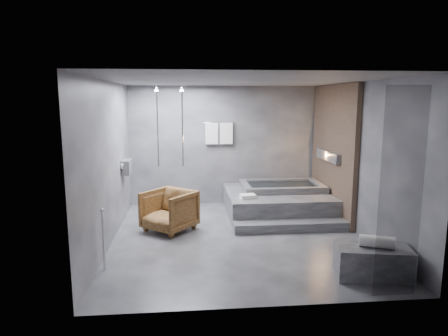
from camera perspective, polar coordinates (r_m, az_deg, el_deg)
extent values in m
plane|color=#303033|center=(7.40, 2.04, -9.85)|extent=(5.00, 5.00, 0.00)
cube|color=#515154|center=(6.98, 2.19, 12.36)|extent=(4.50, 5.00, 0.04)
cube|color=#3B3B41|center=(9.52, 0.13, 3.22)|extent=(4.50, 0.04, 2.80)
cube|color=#3B3B41|center=(4.64, 6.18, -3.79)|extent=(4.50, 0.04, 2.80)
cube|color=#3B3B41|center=(7.12, -16.14, 0.63)|extent=(0.04, 5.00, 2.80)
cube|color=#3B3B41|center=(7.68, 18.99, 1.12)|extent=(0.04, 5.00, 2.80)
cube|color=#967358|center=(8.80, 15.30, 2.34)|extent=(0.10, 2.40, 2.78)
cube|color=#FF9938|center=(8.79, 14.78, 1.69)|extent=(0.14, 1.20, 0.20)
cube|color=gray|center=(8.52, -13.74, 0.13)|extent=(0.16, 0.42, 0.30)
imported|color=beige|center=(8.43, -13.76, -0.28)|extent=(0.08, 0.08, 0.21)
imported|color=beige|center=(8.63, -13.56, -0.24)|extent=(0.07, 0.07, 0.15)
cylinder|color=silver|center=(8.98, -5.98, 5.98)|extent=(0.04, 0.04, 1.80)
cylinder|color=silver|center=(9.00, -9.50, 5.91)|extent=(0.04, 0.04, 1.80)
cylinder|color=silver|center=(9.40, -0.75, 6.50)|extent=(0.75, 0.02, 0.02)
cube|color=white|center=(9.38, -1.77, 4.96)|extent=(0.30, 0.06, 0.50)
cube|color=white|center=(9.41, 0.30, 4.98)|extent=(0.30, 0.06, 0.50)
cylinder|color=silver|center=(6.19, -16.84, -9.85)|extent=(0.04, 0.04, 0.90)
cube|color=black|center=(5.27, 23.94, -3.49)|extent=(0.55, 0.01, 2.60)
cube|color=#363639|center=(8.88, 7.58, -4.90)|extent=(2.20, 2.00, 0.50)
cube|color=#363639|center=(7.82, 9.51, -8.19)|extent=(2.20, 0.36, 0.18)
cube|color=#333336|center=(6.14, 20.49, -12.47)|extent=(1.09, 0.74, 0.45)
imported|color=#402510|center=(7.73, -7.84, -6.05)|extent=(1.19, 1.19, 0.78)
cylinder|color=white|center=(6.01, 21.01, -9.81)|extent=(0.49, 0.34, 0.17)
cube|color=white|center=(8.14, 3.43, -4.06)|extent=(0.33, 0.27, 0.08)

